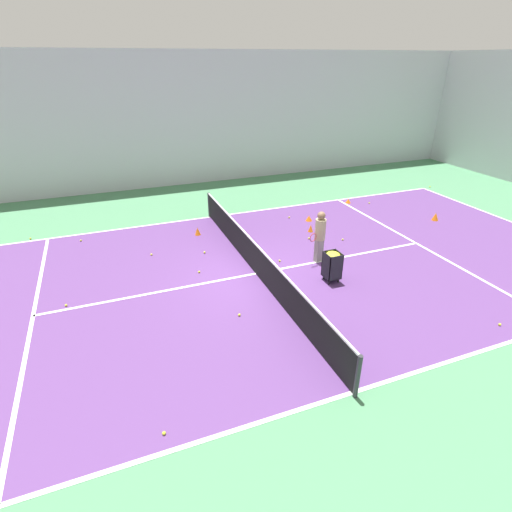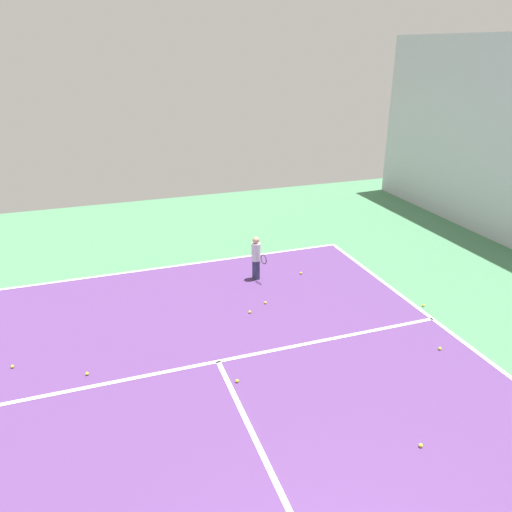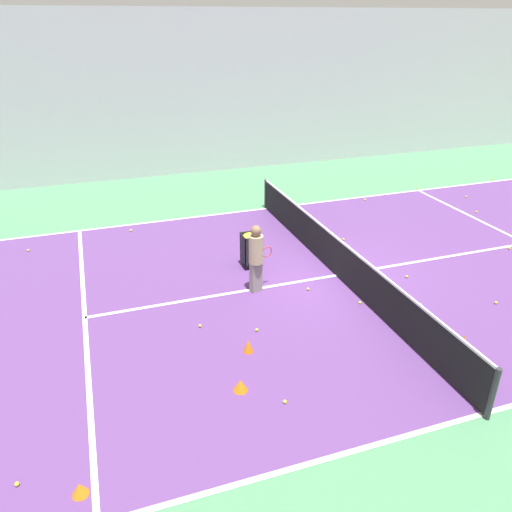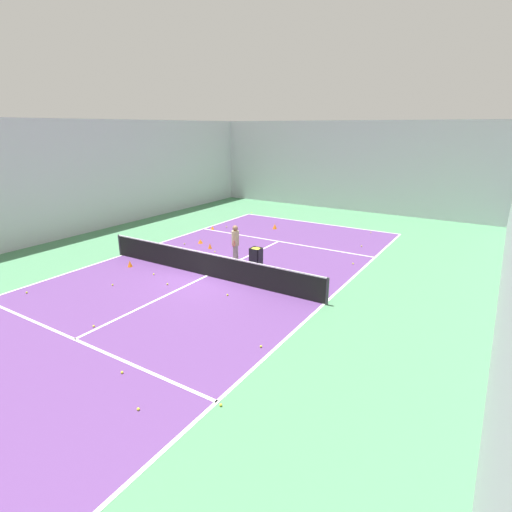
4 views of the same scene
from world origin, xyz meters
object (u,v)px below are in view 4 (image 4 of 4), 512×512
(coach_at_net, at_px, (235,241))
(training_cone_0, at_px, (200,241))
(tennis_net, at_px, (207,264))
(training_cone_1, at_px, (210,246))
(ball_cart, at_px, (256,254))

(coach_at_net, height_order, training_cone_0, coach_at_net)
(tennis_net, bearing_deg, training_cone_0, 132.82)
(training_cone_0, bearing_deg, training_cone_1, -25.18)
(coach_at_net, height_order, training_cone_1, coach_at_net)
(coach_at_net, relative_size, training_cone_0, 6.44)
(training_cone_0, xyz_separation_m, training_cone_1, (1.06, -0.50, 0.03))
(ball_cart, distance_m, training_cone_1, 3.89)
(tennis_net, distance_m, coach_at_net, 2.32)
(ball_cart, relative_size, training_cone_1, 3.42)
(coach_at_net, distance_m, training_cone_1, 2.65)
(tennis_net, xyz_separation_m, ball_cart, (1.24, 1.97, 0.12))
(coach_at_net, xyz_separation_m, training_cone_1, (-2.31, 0.96, -0.86))
(ball_cart, height_order, training_cone_0, ball_cart)
(coach_at_net, xyz_separation_m, ball_cart, (1.33, -0.30, -0.34))
(coach_at_net, bearing_deg, ball_cart, 62.67)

